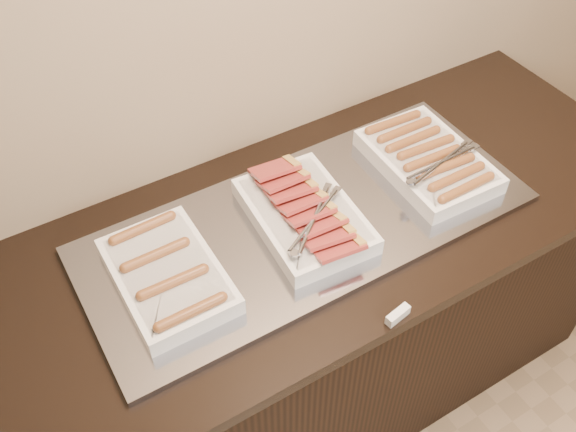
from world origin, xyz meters
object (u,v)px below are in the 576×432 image
object	(u,v)px
warming_tray	(307,223)
dish_center	(305,214)
dish_right	(428,160)
dish_left	(168,275)
counter	(309,318)

from	to	relation	value
warming_tray	dish_center	size ratio (longest dim) A/B	2.97
warming_tray	dish_right	xyz separation A→B (m)	(0.40, -0.00, 0.04)
warming_tray	dish_left	xyz separation A→B (m)	(-0.40, 0.00, 0.04)
dish_center	dish_right	distance (m)	0.41
dish_left	counter	bearing A→B (deg)	0.15
counter	dish_left	world-z (taller)	dish_left
dish_left	warming_tray	bearing A→B (deg)	0.15
counter	warming_tray	size ratio (longest dim) A/B	1.72
warming_tray	dish_center	world-z (taller)	dish_center
warming_tray	dish_left	world-z (taller)	dish_left
counter	warming_tray	world-z (taller)	warming_tray
counter	dish_center	distance (m)	0.50
counter	dish_center	bearing A→B (deg)	-172.66
warming_tray	dish_right	distance (m)	0.41
counter	dish_right	bearing A→B (deg)	-0.53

